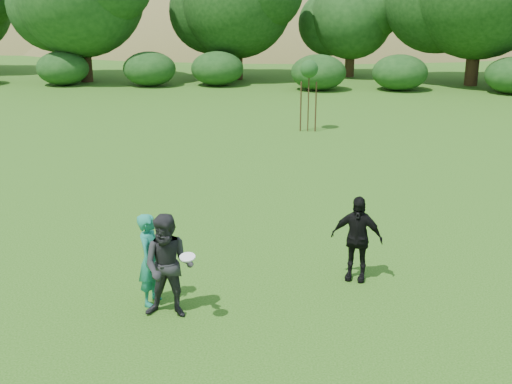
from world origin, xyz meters
TOP-DOWN VIEW (x-y plane):
  - ground at (0.00, 0.00)m, footprint 120.00×120.00m
  - player_teal at (-1.57, -0.50)m, footprint 0.48×0.68m
  - player_grey at (-1.12, -0.95)m, footprint 0.94×0.73m
  - player_black at (2.23, 0.94)m, footprint 1.10×0.64m
  - frisbee at (-0.71, -1.24)m, footprint 0.27×0.27m
  - sapling at (0.85, 14.54)m, footprint 0.70×0.70m
  - hillside at (-0.56, 68.45)m, footprint 150.00×72.00m

SIDE VIEW (x-z plane):
  - hillside at x=-0.56m, z-range -37.97..14.03m
  - ground at x=0.00m, z-range 0.00..0.00m
  - player_black at x=2.23m, z-range 0.00..1.76m
  - player_teal at x=-1.57m, z-range 0.00..1.76m
  - player_grey at x=-1.12m, z-range 0.00..1.92m
  - frisbee at x=-0.71m, z-range 1.25..1.33m
  - sapling at x=0.85m, z-range 0.99..3.84m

